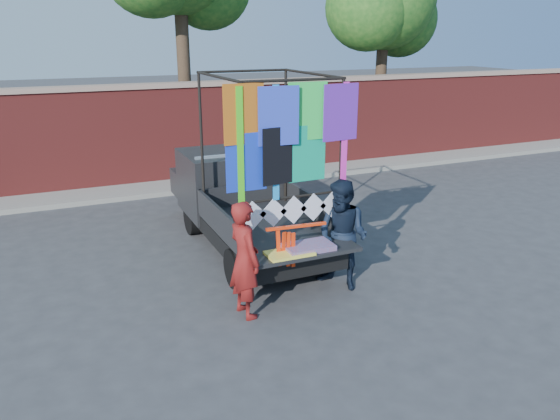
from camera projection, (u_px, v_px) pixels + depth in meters
name	position (u px, v px, depth m)	size (l,w,h in m)	color
ground	(262.00, 290.00, 8.50)	(90.00, 90.00, 0.00)	#38383A
brick_wall	(161.00, 133.00, 14.18)	(30.00, 0.45, 2.61)	maroon
curb	(170.00, 187.00, 13.97)	(30.00, 1.20, 0.12)	gray
tree_right	(387.00, 1.00, 16.97)	(4.20, 3.30, 6.62)	#38281C
pickup_truck	(237.00, 198.00, 10.44)	(2.04, 5.13, 3.23)	black
woman	(245.00, 260.00, 7.54)	(0.61, 0.40, 1.69)	maroon
man	(343.00, 235.00, 8.37)	(0.84, 0.66, 1.73)	black
streamer_bundle	(290.00, 240.00, 7.87)	(0.91, 0.13, 0.63)	#FD350D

